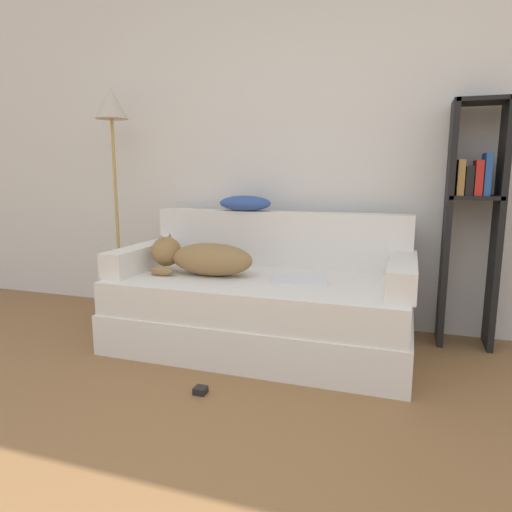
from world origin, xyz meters
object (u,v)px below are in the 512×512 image
Objects in this scene: laptop at (299,279)px; power_adapter at (200,390)px; couch at (261,312)px; dog at (201,257)px; throw_pillow at (245,203)px; floor_lamp at (113,136)px; bookshelf at (473,211)px.

laptop is 0.89m from power_adapter.
dog reaches higher than couch.
laptop is at bearing -38.73° from throw_pillow.
laptop is 1.76m from floor_lamp.
bookshelf reaches higher than dog.
couch is 4.81× the size of laptop.
throw_pillow is 6.10× the size of power_adapter.
power_adapter is (0.30, -0.66, -0.54)m from dog.
power_adapter is (1.16, -1.01, -1.34)m from floor_lamp.
power_adapter is (-1.30, -1.16, -0.83)m from bookshelf.
bookshelf is (1.21, 0.45, 0.63)m from couch.
laptop is at bearing 64.98° from power_adapter.
power_adapter is at bearing -138.19° from bookshelf.
bookshelf is at bearing 20.49° from couch.
dog is at bearing -21.97° from floor_lamp.
throw_pillow is 0.22× the size of floor_lamp.
power_adapter is at bearing -132.05° from laptop.
bookshelf is at bearing 3.63° from floor_lamp.
throw_pillow is 1.39m from power_adapter.
bookshelf is (1.46, 0.08, -0.02)m from throw_pillow.
couch is at bearing -57.44° from throw_pillow.
laptop is 6.22× the size of power_adapter.
dog is 11.31× the size of power_adapter.
couch is 1.07× the size of floor_lamp.
throw_pillow is at bearing 4.48° from floor_lamp.
floor_lamp is 2.03m from power_adapter.
laptop is 1.15m from bookshelf.
power_adapter is at bearing -41.04° from floor_lamp.
couch is 29.94× the size of power_adapter.
couch is at bearing -13.52° from floor_lamp.
dog is 0.55m from throw_pillow.
throw_pillow is at bearing 71.00° from dog.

